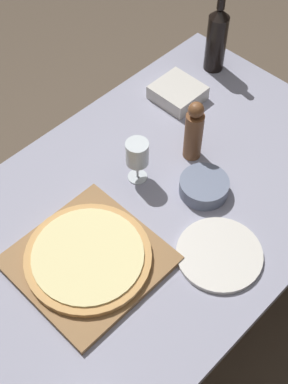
{
  "coord_description": "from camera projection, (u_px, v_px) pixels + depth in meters",
  "views": [
    {
      "loc": [
        0.65,
        -0.65,
        2.06
      ],
      "look_at": [
        -0.01,
        0.02,
        0.82
      ],
      "focal_mm": 50.0,
      "sensor_mm": 36.0,
      "label": 1
    }
  ],
  "objects": [
    {
      "name": "food_container",
      "position": [
        178.0,
        93.0,
        1.86
      ],
      "size": [
        0.16,
        0.15,
        0.05
      ],
      "color": "beige",
      "rests_on": "dining_table"
    },
    {
      "name": "pepper_mill",
      "position": [
        194.0,
        132.0,
        1.64
      ],
      "size": [
        0.06,
        0.06,
        0.22
      ],
      "color": "brown",
      "rests_on": "dining_table"
    },
    {
      "name": "wine_bottle",
      "position": [
        217.0,
        38.0,
        1.88
      ],
      "size": [
        0.07,
        0.07,
        0.32
      ],
      "color": "black",
      "rests_on": "dining_table"
    },
    {
      "name": "dining_table",
      "position": [
        142.0,
        229.0,
        1.66
      ],
      "size": [
        0.9,
        1.55,
        0.76
      ],
      "color": "#9393A8",
      "rests_on": "ground_plane"
    },
    {
      "name": "small_bowl",
      "position": [
        204.0,
        187.0,
        1.61
      ],
      "size": [
        0.15,
        0.15,
        0.05
      ],
      "color": "slate",
      "rests_on": "dining_table"
    },
    {
      "name": "ground_plane",
      "position": [
        142.0,
        320.0,
        2.19
      ],
      "size": [
        12.0,
        12.0,
        0.0
      ],
      "primitive_type": "plane",
      "color": "brown"
    },
    {
      "name": "dinner_plate",
      "position": [
        219.0,
        254.0,
        1.49
      ],
      "size": [
        0.24,
        0.24,
        0.01
      ],
      "color": "silver",
      "rests_on": "dining_table"
    },
    {
      "name": "wine_glass",
      "position": [
        137.0,
        154.0,
        1.58
      ],
      "size": [
        0.07,
        0.07,
        0.15
      ],
      "color": "silver",
      "rests_on": "dining_table"
    },
    {
      "name": "pizza",
      "position": [
        88.0,
        257.0,
        1.46
      ],
      "size": [
        0.35,
        0.35,
        0.02
      ],
      "color": "tan",
      "rests_on": "cutting_board"
    },
    {
      "name": "cutting_board",
      "position": [
        89.0,
        260.0,
        1.47
      ],
      "size": [
        0.37,
        0.38,
        0.02
      ],
      "color": "olive",
      "rests_on": "dining_table"
    }
  ]
}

